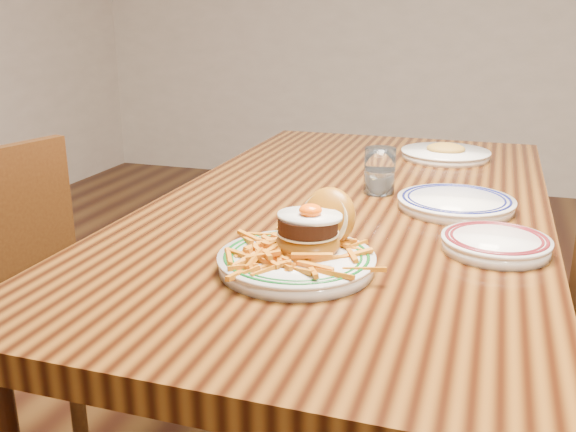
% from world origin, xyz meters
% --- Properties ---
extents(table, '(0.85, 1.60, 0.75)m').
position_xyz_m(table, '(0.00, 0.00, 0.66)').
color(table, black).
rests_on(table, floor).
extents(main_plate, '(0.26, 0.28, 0.13)m').
position_xyz_m(main_plate, '(0.01, -0.41, 0.78)').
color(main_plate, white).
rests_on(main_plate, table).
extents(side_plate, '(0.19, 0.19, 0.03)m').
position_xyz_m(side_plate, '(0.31, -0.24, 0.77)').
color(side_plate, white).
rests_on(side_plate, table).
extents(rear_plate, '(0.25, 0.25, 0.03)m').
position_xyz_m(rear_plate, '(0.23, 0.01, 0.77)').
color(rear_plate, white).
rests_on(rear_plate, table).
extents(water_glass, '(0.07, 0.07, 0.11)m').
position_xyz_m(water_glass, '(0.05, 0.08, 0.80)').
color(water_glass, white).
rests_on(water_glass, table).
extents(far_plate, '(0.25, 0.25, 0.05)m').
position_xyz_m(far_plate, '(0.16, 0.51, 0.77)').
color(far_plate, white).
rests_on(far_plate, table).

